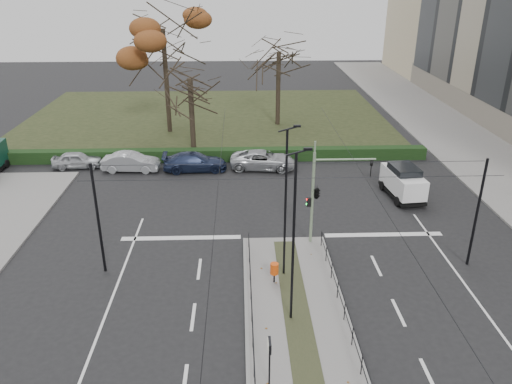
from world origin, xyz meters
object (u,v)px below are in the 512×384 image
streetlamp_median_far (286,203)px  parked_car_third (195,162)px  parked_car_first (77,160)px  rust_tree (163,29)px  traffic_light (318,191)px  white_van (403,181)px  parked_car_fourth (263,160)px  bare_tree_near (190,84)px  parked_car_second (131,162)px  bare_tree_center (279,58)px  litter_bin (274,269)px  info_panel (270,351)px  streetlamp_median_near (294,238)px

streetlamp_median_far → parked_car_third: size_ratio=1.58×
parked_car_first → rust_tree: 14.52m
traffic_light → white_van: size_ratio=1.23×
parked_car_third → rust_tree: bearing=14.3°
parked_car_fourth → bare_tree_near: bearing=64.9°
parked_car_second → bare_tree_center: bearing=-41.8°
parked_car_second → white_van: white_van is taller
litter_bin → white_van: (9.56, 10.33, 0.30)m
traffic_light → parked_car_second: (-12.83, 11.97, -2.55)m
streetlamp_median_far → traffic_light: bearing=57.3°
litter_bin → info_panel: size_ratio=0.51×
litter_bin → rust_tree: size_ratio=0.08×
parked_car_first → rust_tree: size_ratio=0.31×
litter_bin → white_van: bearing=47.2°
traffic_light → parked_car_fourth: size_ratio=1.04×
info_panel → litter_bin: bearing=84.5°
white_van → bare_tree_near: bare_tree_near is taller
info_panel → parked_car_fourth: info_panel is taller
parked_car_first → parked_car_second: bearing=-105.4°
bare_tree_center → streetlamp_median_near: bearing=-93.1°
white_van → parked_car_fourth: bearing=148.0°
traffic_light → parked_car_second: traffic_light is taller
bare_tree_near → white_van: bearing=-31.7°
streetlamp_median_far → white_van: bearing=46.7°
traffic_light → info_panel: bearing=-107.1°
streetlamp_median_far → parked_car_third: 16.56m
streetlamp_median_far → parked_car_fourth: size_ratio=1.52×
streetlamp_median_near → parked_car_second: size_ratio=1.80×
traffic_light → white_van: bearing=42.3°
info_panel → parked_car_first: (-13.95, 23.63, -1.11)m
traffic_light → rust_tree: 25.78m
litter_bin → info_panel: 6.86m
bare_tree_center → parked_car_fourth: bearing=-99.4°
litter_bin → parked_car_first: size_ratio=0.28×
parked_car_third → rust_tree: rust_tree is taller
litter_bin → bare_tree_near: 21.09m
parked_car_fourth → rust_tree: size_ratio=0.41×
info_panel → streetlamp_median_near: 4.79m
info_panel → parked_car_third: bearing=101.2°
parked_car_second → bare_tree_center: 18.66m
streetlamp_median_far → rust_tree: bearing=109.3°
litter_bin → bare_tree_near: bearing=105.8°
parked_car_second → parked_car_third: parked_car_second is taller
parked_car_second → streetlamp_median_far: bearing=-141.9°
streetlamp_median_far → rust_tree: rust_tree is taller
parked_car_first → parked_car_third: parked_car_third is taller
parked_car_first → litter_bin: bearing=-143.9°
info_panel → white_van: bearing=59.2°
info_panel → bare_tree_center: bearing=85.3°
white_van → litter_bin: bearing=-132.8°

